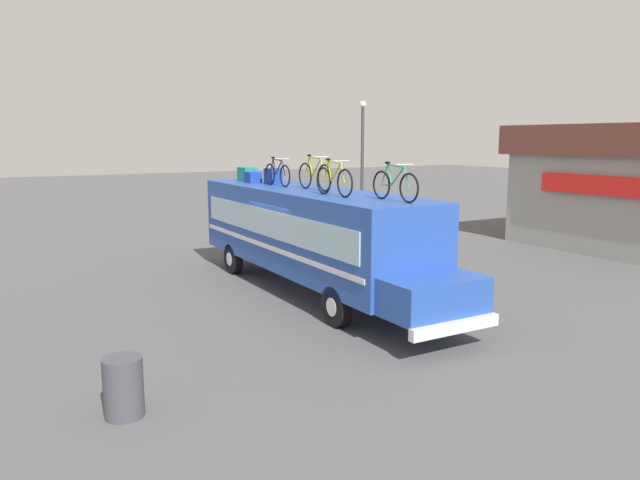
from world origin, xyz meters
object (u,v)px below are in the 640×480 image
luggage_bag_1 (247,174)px  rooftop_bicycle_2 (315,175)px  rooftop_bicycle_4 (395,185)px  trash_bin (123,387)px  luggage_bag_2 (253,177)px  rooftop_bicycle_1 (277,174)px  street_lamp (362,160)px  luggage_bag_3 (273,176)px  bus (310,231)px  rooftop_bicycle_3 (334,180)px

luggage_bag_1 → rooftop_bicycle_2: bearing=2.4°
rooftop_bicycle_4 → rooftop_bicycle_2: bearing=-177.8°
luggage_bag_1 → trash_bin: size_ratio=0.76×
rooftop_bicycle_2 → rooftop_bicycle_4: rooftop_bicycle_2 is taller
luggage_bag_1 → rooftop_bicycle_2: rooftop_bicycle_2 is taller
luggage_bag_2 → rooftop_bicycle_2: rooftop_bicycle_2 is taller
rooftop_bicycle_1 → street_lamp: bearing=130.2°
luggage_bag_2 → rooftop_bicycle_4: bearing=4.0°
luggage_bag_3 → street_lamp: bearing=127.2°
luggage_bag_1 → luggage_bag_3: luggage_bag_3 is taller
bus → luggage_bag_2: 3.53m
bus → rooftop_bicycle_2: size_ratio=6.13×
luggage_bag_1 → street_lamp: (-3.45, 6.89, 0.22)m
rooftop_bicycle_4 → street_lamp: size_ratio=0.29×
trash_bin → rooftop_bicycle_4: bearing=105.0°
rooftop_bicycle_1 → trash_bin: bearing=-41.0°
rooftop_bicycle_2 → luggage_bag_1: bearing=-177.6°
street_lamp → rooftop_bicycle_4: bearing=-30.7°
street_lamp → luggage_bag_3: bearing=-52.8°
rooftop_bicycle_1 → trash_bin: rooftop_bicycle_1 is taller
rooftop_bicycle_3 → rooftop_bicycle_4: (1.72, 0.55, -0.01)m
luggage_bag_2 → street_lamp: bearing=121.2°
rooftop_bicycle_4 → rooftop_bicycle_3: bearing=-162.2°
luggage_bag_3 → street_lamp: (-5.12, 6.74, 0.21)m
bus → luggage_bag_3: bearing=179.2°
luggage_bag_2 → rooftop_bicycle_3: rooftop_bicycle_3 is taller
bus → street_lamp: 10.26m
luggage_bag_2 → luggage_bag_3: size_ratio=1.08×
luggage_bag_2 → luggage_bag_3: luggage_bag_3 is taller
bus → rooftop_bicycle_4: size_ratio=6.57×
trash_bin → street_lamp: street_lamp is taller
bus → luggage_bag_1: size_ratio=15.31×
luggage_bag_1 → rooftop_bicycle_3: 5.92m
rooftop_bicycle_4 → trash_bin: rooftop_bicycle_4 is taller
luggage_bag_1 → rooftop_bicycle_3: size_ratio=0.43×
rooftop_bicycle_1 → rooftop_bicycle_4: rooftop_bicycle_4 is taller
rooftop_bicycle_2 → rooftop_bicycle_4: bearing=2.2°
luggage_bag_2 → rooftop_bicycle_3: size_ratio=0.31×
rooftop_bicycle_4 → street_lamp: 12.88m
rooftop_bicycle_4 → luggage_bag_2: bearing=-176.0°
bus → rooftop_bicycle_4: bearing=3.3°
rooftop_bicycle_1 → rooftop_bicycle_2: rooftop_bicycle_2 is taller
luggage_bag_1 → rooftop_bicycle_1: 2.44m
rooftop_bicycle_3 → luggage_bag_3: bearing=174.9°
rooftop_bicycle_3 → trash_bin: rooftop_bicycle_3 is taller
rooftop_bicycle_2 → rooftop_bicycle_3: bearing=-13.7°
luggage_bag_1 → rooftop_bicycle_1: (2.43, -0.08, 0.13)m
luggage_bag_2 → rooftop_bicycle_1: rooftop_bicycle_1 is taller
bus → rooftop_bicycle_1: (-1.65, -0.19, 1.51)m
rooftop_bicycle_2 → street_lamp: size_ratio=0.31×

